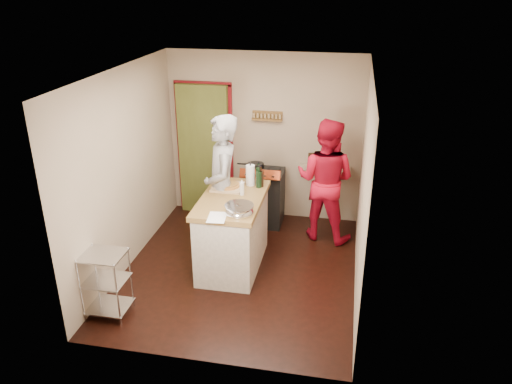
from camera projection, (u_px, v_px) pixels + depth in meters
The scene contains 10 objects.
floor at pixel (240, 269), 6.64m from camera, with size 3.50×3.50×0.00m, color black.
back_wall at pixel (225, 145), 7.91m from camera, with size 3.00×0.44×2.60m.
left_wall at pixel (125, 171), 6.39m from camera, with size 0.04×3.50×2.60m, color tan.
right_wall at pixel (363, 188), 5.86m from camera, with size 0.04×3.50×2.60m, color tan.
ceiling at pixel (237, 71), 5.60m from camera, with size 3.00×3.50×0.02m, color white.
stove at pixel (263, 196), 7.74m from camera, with size 0.60×0.63×1.00m.
wire_shelving at pixel (106, 281), 5.61m from camera, with size 0.48×0.40×0.80m.
island at pixel (233, 231), 6.55m from camera, with size 0.78×1.41×1.31m.
person_stripe at pixel (222, 188), 6.65m from camera, with size 0.72×0.48×1.99m, color #A4A4A9.
person_red at pixel (325, 180), 7.15m from camera, with size 0.88×0.68×1.81m, color #B80C25.
Camera 1 is at (1.29, -5.53, 3.61)m, focal length 35.00 mm.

